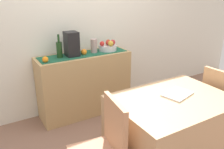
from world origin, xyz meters
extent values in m
cube|color=#876351|center=(0.00, 0.00, -0.01)|extent=(6.40, 6.40, 0.02)
cube|color=silver|center=(0.00, 1.18, 1.35)|extent=(6.40, 0.06, 2.70)
cube|color=tan|center=(-0.14, 0.92, 0.44)|extent=(1.28, 0.42, 0.87)
cube|color=#1B553B|center=(-0.14, 0.92, 0.88)|extent=(1.20, 0.32, 0.01)
cylinder|color=silver|center=(0.23, 0.92, 0.92)|extent=(0.25, 0.25, 0.07)
sphere|color=#AA3718|center=(0.27, 0.98, 0.99)|extent=(0.07, 0.07, 0.07)
sphere|color=#AC3125|center=(0.24, 0.93, 0.99)|extent=(0.07, 0.07, 0.07)
sphere|color=gold|center=(0.24, 0.85, 0.99)|extent=(0.08, 0.08, 0.08)
sphere|color=red|center=(0.14, 0.92, 0.99)|extent=(0.07, 0.07, 0.07)
sphere|color=#A92B2E|center=(0.30, 0.90, 0.99)|extent=(0.08, 0.08, 0.08)
cylinder|color=#183917|center=(-0.47, 0.92, 0.98)|extent=(0.07, 0.07, 0.21)
cylinder|color=#183917|center=(-0.47, 0.92, 1.13)|extent=(0.03, 0.03, 0.10)
cube|color=black|center=(-0.30, 0.92, 1.04)|extent=(0.16, 0.18, 0.32)
cylinder|color=#A58D89|center=(0.01, 0.92, 0.97)|extent=(0.09, 0.09, 0.19)
sphere|color=orange|center=(-0.15, 0.90, 0.91)|extent=(0.08, 0.08, 0.08)
sphere|color=orange|center=(-0.69, 0.83, 0.91)|extent=(0.07, 0.07, 0.07)
cube|color=tan|center=(0.15, -0.49, 0.37)|extent=(1.13, 0.83, 0.74)
cube|color=white|center=(0.24, -0.44, 0.75)|extent=(0.32, 0.28, 0.02)
cube|color=tan|center=(-0.51, -0.51, 0.68)|extent=(0.09, 0.40, 0.45)
cube|color=tan|center=(1.00, -0.49, 0.23)|extent=(0.42, 0.42, 0.45)
cube|color=tan|center=(0.82, -0.50, 0.68)|extent=(0.06, 0.40, 0.45)
camera|label=1|loc=(-1.39, -1.94, 1.76)|focal=38.15mm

